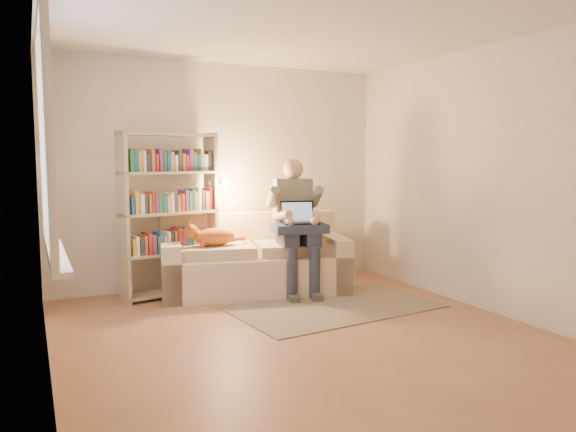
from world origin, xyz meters
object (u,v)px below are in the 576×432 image
sofa (254,263)px  person (296,218)px  bookshelf (170,206)px  cat (210,236)px  laptop (300,218)px

sofa → person: bearing=-19.1°
bookshelf → cat: bearing=-36.3°
laptop → cat: bearing=170.5°
cat → sofa: bearing=14.8°
cat → laptop: (0.91, -0.36, 0.19)m
cat → bookshelf: bookshelf is taller
cat → bookshelf: (-0.40, 0.18, 0.33)m
bookshelf → person: bearing=-28.7°
person → bookshelf: (-1.32, 0.40, 0.15)m
sofa → cat: (-0.51, -0.02, 0.34)m
person → bookshelf: size_ratio=0.84×
sofa → laptop: size_ratio=5.14×
cat → laptop: bearing=-9.5°
person → bookshelf: bearing=175.0°
person → cat: bearing=178.5°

